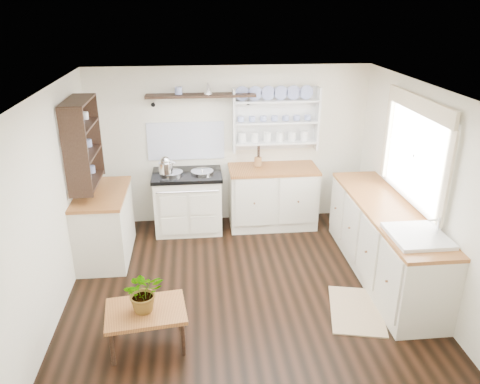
# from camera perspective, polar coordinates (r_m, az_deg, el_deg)

# --- Properties ---
(floor) EXTENTS (4.00, 3.80, 0.01)m
(floor) POSITION_cam_1_polar(r_m,az_deg,el_deg) (5.62, 0.41, -11.41)
(floor) COLOR black
(floor) RESTS_ON ground
(wall_back) EXTENTS (4.00, 0.02, 2.30)m
(wall_back) POSITION_cam_1_polar(r_m,az_deg,el_deg) (6.85, -1.26, 5.62)
(wall_back) COLOR #EBE5CB
(wall_back) RESTS_ON ground
(wall_right) EXTENTS (0.02, 3.80, 2.30)m
(wall_right) POSITION_cam_1_polar(r_m,az_deg,el_deg) (5.63, 21.12, 0.28)
(wall_right) COLOR #EBE5CB
(wall_right) RESTS_ON ground
(wall_left) EXTENTS (0.02, 3.80, 2.30)m
(wall_left) POSITION_cam_1_polar(r_m,az_deg,el_deg) (5.26, -21.76, -1.34)
(wall_left) COLOR #EBE5CB
(wall_left) RESTS_ON ground
(ceiling) EXTENTS (4.00, 3.80, 0.01)m
(ceiling) POSITION_cam_1_polar(r_m,az_deg,el_deg) (4.74, 0.48, 12.37)
(ceiling) COLOR white
(ceiling) RESTS_ON wall_back
(window) EXTENTS (0.08, 1.55, 1.22)m
(window) POSITION_cam_1_polar(r_m,az_deg,el_deg) (5.61, 20.58, 4.77)
(window) COLOR white
(window) RESTS_ON wall_right
(aga_cooker) EXTENTS (0.97, 0.68, 0.90)m
(aga_cooker) POSITION_cam_1_polar(r_m,az_deg,el_deg) (6.77, -6.33, -1.11)
(aga_cooker) COLOR white
(aga_cooker) RESTS_ON floor
(back_cabinets) EXTENTS (1.27, 0.63, 0.90)m
(back_cabinets) POSITION_cam_1_polar(r_m,az_deg,el_deg) (6.88, 3.98, -0.48)
(back_cabinets) COLOR beige
(back_cabinets) RESTS_ON floor
(right_cabinets) EXTENTS (0.62, 2.43, 0.90)m
(right_cabinets) POSITION_cam_1_polar(r_m,az_deg,el_deg) (5.87, 17.14, -5.71)
(right_cabinets) COLOR beige
(right_cabinets) RESTS_ON floor
(belfast_sink) EXTENTS (0.55, 0.60, 0.45)m
(belfast_sink) POSITION_cam_1_polar(r_m,az_deg,el_deg) (5.12, 20.66, -6.20)
(belfast_sink) COLOR white
(belfast_sink) RESTS_ON right_cabinets
(left_cabinets) EXTENTS (0.62, 1.13, 0.90)m
(left_cabinets) POSITION_cam_1_polar(r_m,az_deg,el_deg) (6.27, -16.18, -3.75)
(left_cabinets) COLOR beige
(left_cabinets) RESTS_ON floor
(plate_rack) EXTENTS (1.20, 0.22, 0.90)m
(plate_rack) POSITION_cam_1_polar(r_m,az_deg,el_deg) (6.79, 4.28, 8.95)
(plate_rack) COLOR white
(plate_rack) RESTS_ON wall_back
(high_shelf) EXTENTS (1.50, 0.29, 0.16)m
(high_shelf) POSITION_cam_1_polar(r_m,az_deg,el_deg) (6.54, -4.79, 11.57)
(high_shelf) COLOR black
(high_shelf) RESTS_ON wall_back
(left_shelving) EXTENTS (0.28, 0.80, 1.05)m
(left_shelving) POSITION_cam_1_polar(r_m,az_deg,el_deg) (5.92, -18.64, 5.75)
(left_shelving) COLOR black
(left_shelving) RESTS_ON wall_left
(kettle) EXTENTS (0.19, 0.19, 0.23)m
(kettle) POSITION_cam_1_polar(r_m,az_deg,el_deg) (6.45, -9.05, 3.30)
(kettle) COLOR silver
(kettle) RESTS_ON aga_cooker
(utensil_crock) EXTENTS (0.11, 0.11, 0.13)m
(utensil_crock) POSITION_cam_1_polar(r_m,az_deg,el_deg) (6.74, 2.20, 3.72)
(utensil_crock) COLOR #A06B3A
(utensil_crock) RESTS_ON back_cabinets
(center_table) EXTENTS (0.81, 0.62, 0.41)m
(center_table) POSITION_cam_1_polar(r_m,az_deg,el_deg) (4.68, -11.39, -14.34)
(center_table) COLOR brown
(center_table) RESTS_ON floor
(potted_plant) EXTENTS (0.42, 0.39, 0.41)m
(potted_plant) POSITION_cam_1_polar(r_m,az_deg,el_deg) (4.54, -11.64, -11.80)
(potted_plant) COLOR #3F7233
(potted_plant) RESTS_ON center_table
(floor_rug) EXTENTS (0.72, 0.95, 0.02)m
(floor_rug) POSITION_cam_1_polar(r_m,az_deg,el_deg) (5.38, 13.99, -13.82)
(floor_rug) COLOR #8F7253
(floor_rug) RESTS_ON floor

